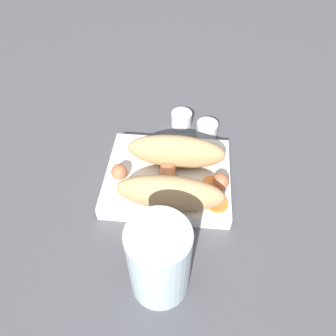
{
  "coord_description": "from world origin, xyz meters",
  "views": [
    {
      "loc": [
        -0.03,
        0.36,
        0.44
      ],
      "look_at": [
        0.0,
        0.0,
        0.04
      ],
      "focal_mm": 35.0,
      "sensor_mm": 36.0,
      "label": 1
    }
  ],
  "objects_px": {
    "condiment_cup_far": "(181,120)",
    "drink_glass": "(159,261)",
    "sausage": "(169,177)",
    "food_tray": "(168,177)",
    "condiment_cup_near": "(207,130)",
    "bread_roll": "(173,171)"
  },
  "relations": [
    {
      "from": "bread_roll",
      "to": "sausage",
      "type": "xyz_separation_m",
      "value": [
        0.01,
        -0.0,
        -0.02
      ]
    },
    {
      "from": "bread_roll",
      "to": "food_tray",
      "type": "bearing_deg",
      "value": -66.3
    },
    {
      "from": "sausage",
      "to": "condiment_cup_far",
      "type": "xyz_separation_m",
      "value": [
        -0.01,
        -0.18,
        -0.03
      ]
    },
    {
      "from": "bread_roll",
      "to": "condiment_cup_far",
      "type": "distance_m",
      "value": 0.18
    },
    {
      "from": "sausage",
      "to": "condiment_cup_far",
      "type": "bearing_deg",
      "value": -92.93
    },
    {
      "from": "food_tray",
      "to": "condiment_cup_far",
      "type": "xyz_separation_m",
      "value": [
        -0.01,
        -0.15,
        -0.0
      ]
    },
    {
      "from": "food_tray",
      "to": "sausage",
      "type": "height_order",
      "value": "sausage"
    },
    {
      "from": "condiment_cup_far",
      "to": "drink_glass",
      "type": "bearing_deg",
      "value": 88.63
    },
    {
      "from": "condiment_cup_near",
      "to": "bread_roll",
      "type": "bearing_deg",
      "value": 70.33
    },
    {
      "from": "condiment_cup_near",
      "to": "drink_glass",
      "type": "height_order",
      "value": "drink_glass"
    },
    {
      "from": "bread_roll",
      "to": "drink_glass",
      "type": "distance_m",
      "value": 0.15
    },
    {
      "from": "sausage",
      "to": "condiment_cup_far",
      "type": "distance_m",
      "value": 0.18
    },
    {
      "from": "condiment_cup_near",
      "to": "condiment_cup_far",
      "type": "xyz_separation_m",
      "value": [
        0.05,
        -0.03,
        0.0
      ]
    },
    {
      "from": "sausage",
      "to": "food_tray",
      "type": "bearing_deg",
      "value": -78.58
    },
    {
      "from": "food_tray",
      "to": "condiment_cup_near",
      "type": "xyz_separation_m",
      "value": [
        -0.07,
        -0.13,
        -0.0
      ]
    },
    {
      "from": "bread_roll",
      "to": "condiment_cup_near",
      "type": "bearing_deg",
      "value": -109.67
    },
    {
      "from": "condiment_cup_near",
      "to": "food_tray",
      "type": "bearing_deg",
      "value": 63.02
    },
    {
      "from": "sausage",
      "to": "condiment_cup_near",
      "type": "bearing_deg",
      "value": -112.21
    },
    {
      "from": "food_tray",
      "to": "bread_roll",
      "type": "xyz_separation_m",
      "value": [
        -0.01,
        0.02,
        0.04
      ]
    },
    {
      "from": "condiment_cup_near",
      "to": "drink_glass",
      "type": "relative_size",
      "value": 0.32
    },
    {
      "from": "bread_roll",
      "to": "sausage",
      "type": "height_order",
      "value": "bread_roll"
    },
    {
      "from": "condiment_cup_far",
      "to": "drink_glass",
      "type": "relative_size",
      "value": 0.32
    }
  ]
}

